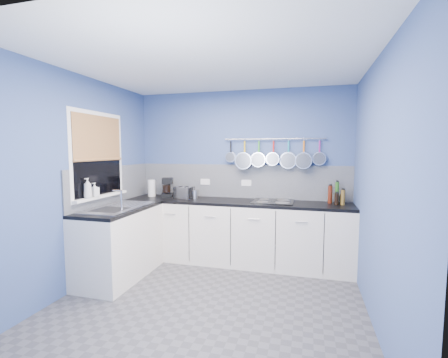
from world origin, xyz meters
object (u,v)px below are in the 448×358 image
at_px(soap_bottle_a, 88,188).
at_px(coffee_maker, 167,187).
at_px(hob, 273,201).
at_px(canister, 195,194).
at_px(soap_bottle_b, 95,190).
at_px(paper_towel, 152,188).
at_px(toaster, 184,192).

xyz_separation_m(soap_bottle_a, coffee_maker, (0.42, 1.26, -0.12)).
distance_m(soap_bottle_a, hob, 2.40).
height_order(canister, hob, canister).
xyz_separation_m(soap_bottle_a, canister, (0.90, 1.20, -0.21)).
height_order(soap_bottle_b, hob, soap_bottle_b).
distance_m(soap_bottle_a, canister, 1.51).
bearing_deg(paper_towel, canister, -2.51).
height_order(paper_towel, canister, paper_towel).
distance_m(soap_bottle_b, toaster, 1.30).
bearing_deg(hob, toaster, -179.38).
distance_m(soap_bottle_b, coffee_maker, 1.21).
xyz_separation_m(coffee_maker, toaster, (0.30, -0.06, -0.06)).
bearing_deg(toaster, paper_towel, -167.55).
distance_m(coffee_maker, hob, 1.64).
distance_m(soap_bottle_b, hob, 2.34).
xyz_separation_m(paper_towel, toaster, (0.56, -0.04, -0.04)).
bearing_deg(paper_towel, toaster, -4.29).
relative_size(soap_bottle_a, toaster, 0.90).
bearing_deg(soap_bottle_a, coffee_maker, 71.47).
bearing_deg(hob, soap_bottle_a, -149.60).
bearing_deg(soap_bottle_b, hob, 27.76).
height_order(soap_bottle_a, coffee_maker, soap_bottle_a).
bearing_deg(coffee_maker, soap_bottle_a, -126.79).
xyz_separation_m(toaster, canister, (0.17, 0.01, -0.02)).
xyz_separation_m(soap_bottle_a, hob, (2.06, 1.21, -0.26)).
bearing_deg(canister, hob, 0.23).
bearing_deg(soap_bottle_a, paper_towel, 82.17).
relative_size(soap_bottle_a, coffee_maker, 0.82).
bearing_deg(soap_bottle_b, coffee_maker, 69.61).
bearing_deg(canister, soap_bottle_b, -129.74).
relative_size(coffee_maker, toaster, 1.09).
bearing_deg(soap_bottle_b, soap_bottle_a, -90.00).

